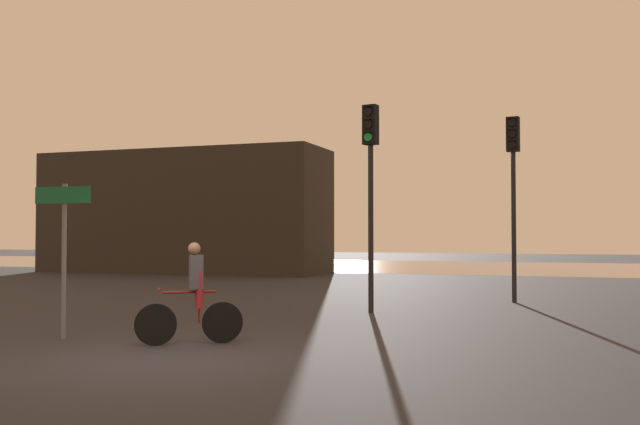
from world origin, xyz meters
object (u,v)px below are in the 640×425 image
traffic_light_center (371,168)px  cyclist (194,293)px  distant_building (183,212)px  traffic_light_far_right (513,174)px  direction_sign_post (63,238)px

traffic_light_center → cyclist: (-1.45, -5.42, -2.42)m
distant_building → cyclist: size_ratio=8.36×
distant_building → traffic_light_far_right: 18.76m
traffic_light_far_right → cyclist: bearing=70.8°
traffic_light_center → cyclist: bearing=84.1°
direction_sign_post → traffic_light_far_right: bearing=-126.5°
cyclist → traffic_light_center: bearing=-49.9°
traffic_light_center → cyclist: 6.11m
traffic_light_center → cyclist: traffic_light_center is taller
distant_building → direction_sign_post: 21.47m
cyclist → traffic_light_far_right: bearing=-60.7°
traffic_light_far_right → direction_sign_post: traffic_light_far_right is taller
distant_building → direction_sign_post: bearing=-65.2°
distant_building → direction_sign_post: (9.01, -19.46, -1.11)m
distant_building → traffic_light_center: size_ratio=2.89×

